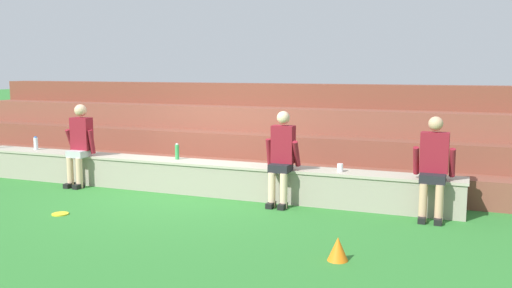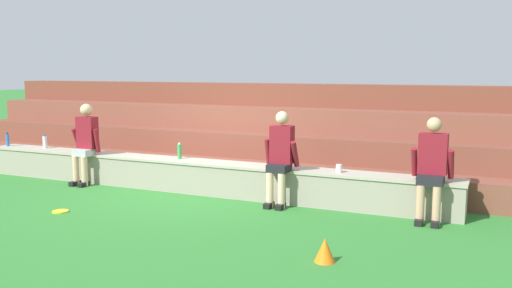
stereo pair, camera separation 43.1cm
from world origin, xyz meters
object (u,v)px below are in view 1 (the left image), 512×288
water_bottle_mid_left (36,143)px  plastic_cup_middle (340,168)px  water_bottle_near_left (177,152)px  frisbee (60,214)px  person_far_left (80,142)px  water_bottle_near_right (271,159)px  person_center (434,165)px  person_left_of_center (282,156)px  sports_cone (338,249)px

water_bottle_mid_left → plastic_cup_middle: water_bottle_mid_left is taller
water_bottle_near_left → frisbee: water_bottle_near_left is taller
person_far_left → water_bottle_near_right: 3.48m
person_far_left → frisbee: person_far_left is taller
person_far_left → person_center: person_far_left is taller
person_center → frisbee: 5.30m
person_far_left → plastic_cup_middle: size_ratio=12.07×
person_left_of_center → frisbee: size_ratio=6.12×
plastic_cup_middle → frisbee: size_ratio=0.51×
person_center → water_bottle_mid_left: (-7.25, 0.30, -0.11)m
water_bottle_near_left → plastic_cup_middle: water_bottle_near_left is taller
person_far_left → plastic_cup_middle: (4.61, 0.23, -0.19)m
water_bottle_mid_left → sports_cone: bearing=-20.7°
water_bottle_near_left → water_bottle_near_right: water_bottle_near_left is taller
person_left_of_center → plastic_cup_middle: bearing=15.6°
water_bottle_near_left → plastic_cup_middle: (2.84, -0.09, -0.07)m
person_center → water_bottle_near_right: bearing=173.3°
person_center → water_bottle_near_left: bearing=176.0°
person_left_of_center → water_bottle_near_right: (-0.29, 0.33, -0.11)m
person_far_left → plastic_cup_middle: 4.62m
person_far_left → person_center: (5.95, 0.03, -0.02)m
person_far_left → water_bottle_mid_left: (-1.30, 0.32, -0.13)m
water_bottle_mid_left → sports_cone: (6.42, -2.42, -0.52)m
water_bottle_near_left → frisbee: 2.26m
frisbee → person_left_of_center: bearing=31.4°
water_bottle_near_right → water_bottle_mid_left: water_bottle_mid_left is taller
plastic_cup_middle → person_far_left: bearing=-177.1°
plastic_cup_middle → water_bottle_near_right: bearing=175.5°
frisbee → person_far_left: bearing=120.5°
person_far_left → frisbee: 2.11m
plastic_cup_middle → sports_cone: bearing=-77.6°
person_far_left → water_bottle_near_right: bearing=5.3°
person_center → water_bottle_mid_left: size_ratio=5.61×
person_left_of_center → plastic_cup_middle: (0.85, 0.24, -0.17)m
person_far_left → water_bottle_mid_left: person_far_left is taller
person_center → person_far_left: bearing=-179.7°
water_bottle_near_left → person_center: bearing=-4.0°
person_center → water_bottle_near_right: 2.50m
water_bottle_near_right → frisbee: water_bottle_near_right is taller
person_center → sports_cone: (-0.83, -2.12, -0.63)m
water_bottle_mid_left → plastic_cup_middle: 5.91m
person_center → frisbee: bearing=-160.8°
person_far_left → person_left_of_center: bearing=-0.1°
person_far_left → person_left_of_center: 3.76m
person_left_of_center → water_bottle_near_left: bearing=170.6°
water_bottle_mid_left → sports_cone: 6.88m
person_far_left → sports_cone: 5.57m
person_far_left → frisbee: (1.00, -1.69, -0.77)m
person_left_of_center → frisbee: (-2.76, -1.69, -0.75)m
frisbee → sports_cone: 4.14m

